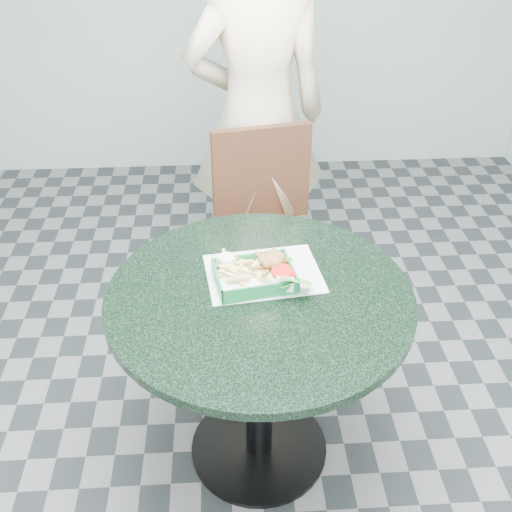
{
  "coord_description": "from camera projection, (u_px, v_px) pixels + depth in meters",
  "views": [
    {
      "loc": [
        -0.1,
        -1.48,
        1.94
      ],
      "look_at": [
        -0.01,
        0.1,
        0.84
      ],
      "focal_mm": 42.0,
      "sensor_mm": 36.0,
      "label": 1
    }
  ],
  "objects": [
    {
      "name": "dining_chair",
      "position": [
        263.0,
        219.0,
        2.71
      ],
      "size": [
        0.45,
        0.45,
        0.93
      ],
      "rotation": [
        0.0,
        0.0,
        0.19
      ],
      "color": "#4D2C15",
      "rests_on": "floor"
    },
    {
      "name": "fries_pile",
      "position": [
        235.0,
        270.0,
        1.95
      ],
      "size": [
        0.13,
        0.14,
        0.05
      ],
      "primitive_type": null,
      "rotation": [
        0.0,
        0.0,
        0.09
      ],
      "color": "#D9BE6D",
      "rests_on": "food_basket"
    },
    {
      "name": "food_basket",
      "position": [
        255.0,
        284.0,
        1.93
      ],
      "size": [
        0.25,
        0.18,
        0.05
      ],
      "rotation": [
        0.0,
        0.0,
        0.17
      ],
      "color": "#18773A",
      "rests_on": "placemat"
    },
    {
      "name": "floor",
      "position": [
        259.0,
        448.0,
        2.33
      ],
      "size": [
        4.0,
        5.0,
        0.02
      ],
      "primitive_type": "cube",
      "color": "#303335",
      "rests_on": "ground"
    },
    {
      "name": "diner_person",
      "position": [
        258.0,
        80.0,
        2.64
      ],
      "size": [
        0.83,
        0.59,
        2.16
      ],
      "primitive_type": "imported",
      "rotation": [
        0.0,
        0.0,
        3.24
      ],
      "color": "beige",
      "rests_on": "floor"
    },
    {
      "name": "cafe_table",
      "position": [
        259.0,
        337.0,
        2.0
      ],
      "size": [
        0.98,
        0.98,
        0.75
      ],
      "color": "black",
      "rests_on": "floor"
    },
    {
      "name": "garnish_cup",
      "position": [
        284.0,
        286.0,
        1.88
      ],
      "size": [
        0.12,
        0.12,
        0.05
      ],
      "rotation": [
        0.0,
        0.0,
        -0.23
      ],
      "color": "white",
      "rests_on": "food_basket"
    },
    {
      "name": "sauce_ramekin",
      "position": [
        230.0,
        262.0,
        1.97
      ],
      "size": [
        0.06,
        0.06,
        0.03
      ],
      "rotation": [
        0.0,
        0.0,
        0.14
      ],
      "color": "white",
      "rests_on": "food_basket"
    },
    {
      "name": "placemat",
      "position": [
        263.0,
        278.0,
        1.98
      ],
      "size": [
        0.4,
        0.32,
        0.0
      ],
      "primitive_type": "cube",
      "rotation": [
        0.0,
        0.0,
        0.13
      ],
      "color": "silver",
      "rests_on": "cafe_table"
    },
    {
      "name": "crab_sandwich",
      "position": [
        273.0,
        270.0,
        1.94
      ],
      "size": [
        0.13,
        0.13,
        0.07
      ],
      "rotation": [
        0.0,
        0.0,
        0.2
      ],
      "color": "#DEC374",
      "rests_on": "food_basket"
    }
  ]
}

